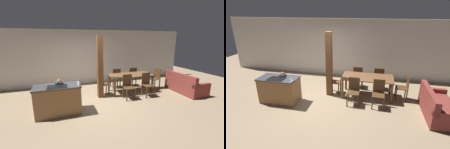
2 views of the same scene
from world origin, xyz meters
The scene contains 16 objects.
ground_plane centered at (0.00, 0.00, 0.00)m, with size 16.00×16.00×0.00m, color #847056.
wall_back centered at (0.00, 2.61, 1.35)m, with size 11.20×0.08×2.70m.
kitchen_island centered at (-1.36, -0.42, 0.46)m, with size 1.35×0.71×0.91m.
fruit_bowl centered at (-1.30, -0.23, 0.95)m, with size 0.27×0.27×0.11m.
wine_glass_near centered at (-0.75, -0.71, 1.01)m, with size 0.06×0.06×0.14m.
wine_glass_middle centered at (-0.75, -0.63, 1.01)m, with size 0.06×0.06×0.14m.
wine_glass_far centered at (-0.75, -0.56, 1.01)m, with size 0.06×0.06×0.14m.
dining_table centered at (1.61, 0.66, 0.67)m, with size 1.86×0.91×0.77m.
dining_chair_near_left centered at (1.19, -0.02, 0.49)m, with size 0.40×0.40×0.93m.
dining_chair_near_right centered at (2.03, -0.02, 0.49)m, with size 0.40×0.40×0.93m.
dining_chair_far_left centered at (1.19, 1.34, 0.49)m, with size 0.40×0.40×0.93m.
dining_chair_far_right centered at (2.03, 1.34, 0.49)m, with size 0.40×0.40×0.93m.
dining_chair_head_end centered at (0.31, 0.66, 0.49)m, with size 0.40×0.40×0.93m.
dining_chair_foot_end centered at (2.91, 0.66, 0.49)m, with size 0.40×0.40×0.93m.
couch centered at (3.81, -0.20, 0.29)m, with size 0.84×1.67×0.85m.
timber_post centered at (0.21, 0.47, 1.19)m, with size 0.21×0.21×2.39m.
Camera 1 is at (-1.23, -4.99, 2.27)m, focal length 24.00 mm.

